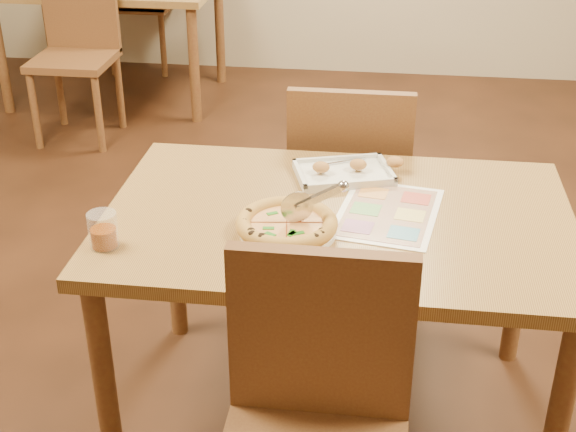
# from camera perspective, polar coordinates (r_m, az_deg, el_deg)

# --- Properties ---
(dining_table) EXTENTS (1.30, 0.85, 0.72)m
(dining_table) POSITION_cam_1_polar(r_m,az_deg,el_deg) (2.27, 3.53, -1.76)
(dining_table) COLOR olive
(dining_table) RESTS_ON ground
(chair_near) EXTENTS (0.42, 0.42, 0.47)m
(chair_near) POSITION_cam_1_polar(r_m,az_deg,el_deg) (1.82, 2.00, -13.07)
(chair_near) COLOR brown
(chair_near) RESTS_ON ground
(chair_far) EXTENTS (0.42, 0.42, 0.47)m
(chair_far) POSITION_cam_1_polar(r_m,az_deg,el_deg) (2.84, 4.41, 3.07)
(chair_far) COLOR brown
(chair_far) RESTS_ON ground
(bg_chair_near) EXTENTS (0.42, 0.42, 0.47)m
(bg_chair_near) POSITION_cam_1_polar(r_m,az_deg,el_deg) (4.66, -14.78, 12.37)
(bg_chair_near) COLOR brown
(bg_chair_near) RESTS_ON ground
(plate) EXTENTS (0.30, 0.30, 0.01)m
(plate) POSITION_cam_1_polar(r_m,az_deg,el_deg) (2.13, -0.00, -1.02)
(plate) COLOR white
(plate) RESTS_ON dining_table
(pizza) EXTENTS (0.27, 0.27, 0.04)m
(pizza) POSITION_cam_1_polar(r_m,az_deg,el_deg) (2.12, -0.09, -0.55)
(pizza) COLOR gold
(pizza) RESTS_ON plate
(pizza_cutter) EXTENTS (0.16, 0.07, 0.10)m
(pizza_cutter) POSITION_cam_1_polar(r_m,az_deg,el_deg) (2.10, 1.72, 1.12)
(pizza_cutter) COLOR silver
(pizza_cutter) RESTS_ON pizza
(appetizer_tray) EXTENTS (0.34, 0.27, 0.05)m
(appetizer_tray) POSITION_cam_1_polar(r_m,az_deg,el_deg) (2.44, 4.19, 3.11)
(appetizer_tray) COLOR silver
(appetizer_tray) RESTS_ON dining_table
(glass_tumbler) EXTENTS (0.08, 0.08, 0.10)m
(glass_tumbler) POSITION_cam_1_polar(r_m,az_deg,el_deg) (2.10, -13.00, -1.13)
(glass_tumbler) COLOR #793209
(glass_tumbler) RESTS_ON dining_table
(menu) EXTENTS (0.32, 0.41, 0.00)m
(menu) POSITION_cam_1_polar(r_m,az_deg,el_deg) (2.25, 7.11, 0.24)
(menu) COLOR white
(menu) RESTS_ON dining_table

